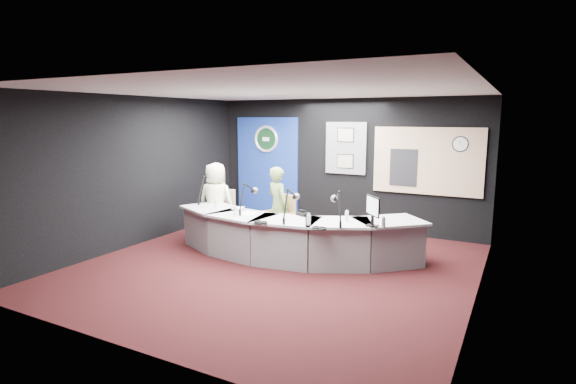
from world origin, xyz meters
The scene contains 33 objects.
ground centered at (0.00, 0.00, 0.00)m, with size 6.00×6.00×0.00m, color black.
ceiling centered at (0.00, 0.00, 2.80)m, with size 6.00×6.00×0.02m, color silver.
wall_back centered at (0.00, 3.00, 1.40)m, with size 6.00×0.02×2.80m, color black.
wall_front centered at (0.00, -3.00, 1.40)m, with size 6.00×0.02×2.80m, color black.
wall_left centered at (-3.00, 0.00, 1.40)m, with size 0.02×6.00×2.80m, color black.
wall_right centered at (3.00, 0.00, 1.40)m, with size 0.02×6.00×2.80m, color black.
broadcast_desk centered at (-0.05, 0.55, 0.38)m, with size 4.50×1.90×0.75m, color #AFB2B4, non-canonical shape.
backdrop_panel centered at (-1.90, 2.97, 1.25)m, with size 1.60×0.05×2.30m, color navy.
agency_seal centered at (-1.90, 2.93, 1.90)m, with size 0.63×0.63×0.07m, color silver.
seal_center centered at (-1.90, 2.94, 1.90)m, with size 0.48×0.48×0.01m, color black.
pinboard centered at (0.05, 2.97, 1.75)m, with size 0.90×0.04×1.10m, color slate.
framed_photo_upper centered at (0.05, 2.94, 2.03)m, with size 0.34×0.02×0.27m, color gray.
framed_photo_lower centered at (0.05, 2.94, 1.47)m, with size 0.34×0.02×0.27m, color gray.
booth_window_frame centered at (1.75, 2.97, 1.55)m, with size 2.12×0.06×1.32m, color tan.
booth_glow centered at (1.75, 2.96, 1.55)m, with size 2.00×0.02×1.20m, color beige.
equipment_rack centered at (1.30, 2.94, 1.40)m, with size 0.55×0.02×0.75m, color black.
wall_clock centered at (2.35, 2.94, 1.90)m, with size 0.28×0.28×0.01m, color white.
armchair_left centered at (-1.89, 0.95, 0.50)m, with size 0.56×0.56×1.00m, color tan, non-canonical shape.
armchair_right centered at (-0.57, 1.11, 0.45)m, with size 0.51×0.51×0.91m, color tan, non-canonical shape.
draped_jacket centered at (-1.89, 1.20, 0.62)m, with size 0.50×0.10×0.70m, color slate.
person_man centered at (-1.89, 0.95, 0.76)m, with size 0.75×0.49×1.53m, color #F7EBC5.
person_woman centered at (-0.57, 1.11, 0.75)m, with size 0.55×0.36×1.50m, color olive.
computer_monitor centered at (1.46, 0.43, 1.07)m, with size 0.48×0.03×0.33m, color black.
desk_phone centered at (0.19, 0.63, 0.78)m, with size 0.21×0.17×0.05m, color black.
headphones_near centered at (0.81, -0.11, 0.77)m, with size 0.24×0.24×0.04m, color black.
headphones_far centered at (-0.16, -0.20, 0.77)m, with size 0.20×0.20×0.03m, color black.
paper_stack centered at (-1.16, 0.64, 0.75)m, with size 0.19×0.27×0.00m, color white.
notepad centered at (-0.75, 0.32, 0.75)m, with size 0.23×0.32×0.00m, color white.
boom_mic_a centered at (-1.99, 0.85, 1.05)m, with size 0.16×0.74×0.60m, color black, non-canonical shape.
boom_mic_b centered at (-0.80, 0.42, 1.05)m, with size 0.20×0.73×0.60m, color black, non-canonical shape.
boom_mic_c centered at (0.16, 0.21, 1.05)m, with size 0.21×0.73×0.60m, color black, non-canonical shape.
boom_mic_d centered at (0.90, 0.36, 1.05)m, with size 0.44×0.65×0.60m, color black, non-canonical shape.
water_bottles centered at (0.05, 0.31, 0.84)m, with size 3.23×0.59×0.18m, color silver, non-canonical shape.
Camera 1 is at (3.44, -6.09, 2.39)m, focal length 28.00 mm.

